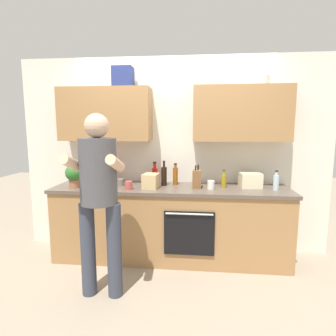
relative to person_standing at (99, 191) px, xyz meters
The scene contains 17 objects.
ground_plane 1.45m from the person_standing, 54.96° to the left, with size 12.00×12.00×0.00m, color gray.
back_wall_unit 1.34m from the person_standing, 62.13° to the left, with size 4.00×0.38×2.50m.
counter 1.17m from the person_standing, 54.88° to the left, with size 2.84×0.67×0.90m.
person_standing is the anchor object (origin of this frame).
bottle_soy 1.06m from the person_standing, 62.08° to the left, with size 0.07×0.07×0.31m.
bottle_syrup 1.19m from the person_standing, 57.75° to the left, with size 0.06×0.06×0.27m.
bottle_hotsauce 1.11m from the person_standing, 70.72° to the left, with size 0.07×0.07×0.28m.
bottle_water 1.99m from the person_standing, 24.30° to the left, with size 0.06×0.06×0.23m.
bottle_oil 1.51m from the person_standing, 36.02° to the left, with size 0.06×0.06×0.22m.
cup_ceramic 0.69m from the person_standing, 80.07° to the left, with size 0.08×0.08×0.10m, color #BF4C47.
cup_stoneware 0.87m from the person_standing, 92.36° to the left, with size 0.08×0.08×0.08m, color slate.
cup_coffee 1.33m from the person_standing, 36.76° to the left, with size 0.08×0.08×0.10m, color white.
knife_block 1.23m from the person_standing, 42.70° to the left, with size 0.10×0.14×0.27m.
potted_herb 0.90m from the person_standing, 127.84° to the left, with size 0.21×0.21×0.29m.
grocery_bag_crisps 0.92m from the person_standing, 107.46° to the left, with size 0.20×0.16×0.22m, color red.
grocery_bag_rice 1.81m from the person_standing, 31.28° to the left, with size 0.25×0.21×0.17m, color beige.
grocery_bag_bread 0.85m from the person_standing, 64.95° to the left, with size 0.17×0.20×0.17m, color tan.
Camera 1 is at (0.30, -3.26, 1.62)m, focal length 29.65 mm.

